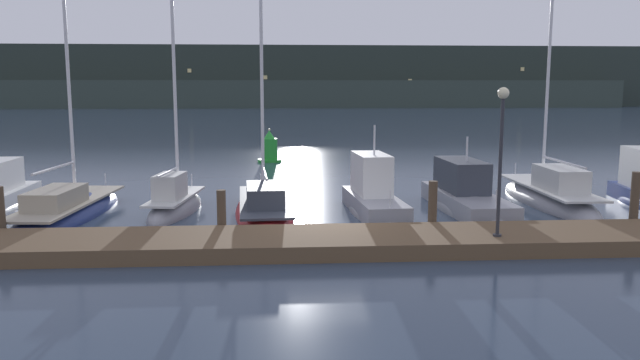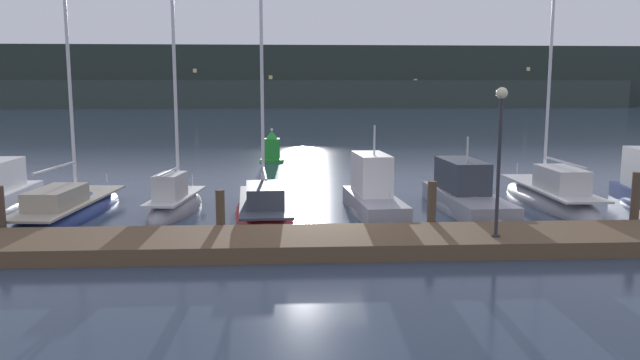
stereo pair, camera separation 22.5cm
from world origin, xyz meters
name	(u,v)px [view 2 (the right image)]	position (x,y,z in m)	size (l,w,h in m)	color
ground_plane	(326,234)	(0.00, 0.00, 0.00)	(400.00, 400.00, 0.00)	#2D3D51
dock	(331,242)	(0.00, -1.93, 0.23)	(41.51, 2.80, 0.45)	brown
mooring_pile_1	(1,213)	(-9.89, -0.28, 0.84)	(0.28, 0.28, 1.67)	#4C3D2D
mooring_pile_2	(220,214)	(-3.30, -0.28, 0.75)	(0.28, 0.28, 1.49)	#4C3D2D
mooring_pile_3	(432,208)	(3.30, -0.28, 0.85)	(0.28, 0.28, 1.70)	#4C3D2D
mooring_pile_4	(635,202)	(9.89, -0.28, 0.96)	(0.28, 0.28, 1.93)	#4C3D2D
sailboat_berth_3	(69,213)	(-9.08, 3.21, 0.12)	(2.79, 8.43, 10.16)	navy
sailboat_berth_4	(175,207)	(-5.37, 3.75, 0.17)	(2.06, 5.28, 8.38)	gray
sailboat_berth_5	(264,210)	(-2.06, 3.18, 0.13)	(2.55, 7.84, 10.46)	red
motorboat_berth_6	(373,202)	(1.96, 3.15, 0.40)	(2.04, 5.58, 3.75)	gray
motorboat_berth_7	(466,203)	(5.52, 3.52, 0.27)	(2.24, 6.83, 3.47)	gray
sailboat_berth_8	(550,200)	(9.24, 4.52, 0.17)	(2.18, 8.16, 11.22)	gray
channel_buoy	(272,149)	(-2.06, 19.10, 0.78)	(1.47, 1.47, 2.06)	green
dock_lamppost	(500,138)	(4.61, -2.48, 3.22)	(0.32, 0.32, 4.16)	#2D2D33
hillside_backdrop	(289,79)	(-0.07, 122.69, 6.09)	(240.00, 23.00, 13.22)	#28332D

